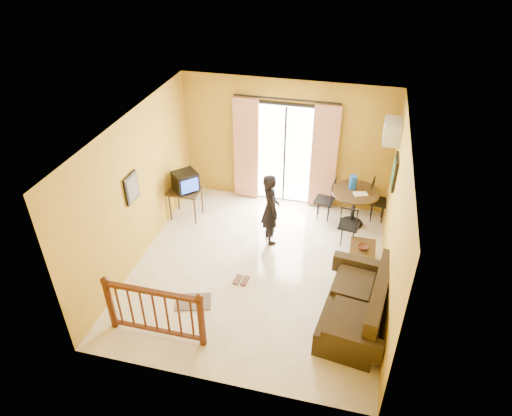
% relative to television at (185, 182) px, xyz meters
% --- Properties ---
extents(ground, '(5.00, 5.00, 0.00)m').
position_rel_television_xyz_m(ground, '(1.87, -1.31, -0.87)').
color(ground, beige).
rests_on(ground, ground).
extents(room_shell, '(5.00, 5.00, 5.00)m').
position_rel_television_xyz_m(room_shell, '(1.87, -1.31, 0.83)').
color(room_shell, white).
rests_on(room_shell, ground).
extents(balcony_door, '(2.25, 0.14, 2.46)m').
position_rel_television_xyz_m(balcony_door, '(1.87, 1.12, 0.31)').
color(balcony_door, black).
rests_on(balcony_door, ground).
extents(tv_table, '(0.67, 0.55, 0.66)m').
position_rel_television_xyz_m(tv_table, '(-0.03, 0.00, -0.29)').
color(tv_table, black).
rests_on(tv_table, ground).
extents(television, '(0.63, 0.63, 0.42)m').
position_rel_television_xyz_m(television, '(0.00, 0.00, 0.00)').
color(television, black).
rests_on(television, tv_table).
extents(picture_left, '(0.05, 0.42, 0.52)m').
position_rel_television_xyz_m(picture_left, '(-0.35, -1.51, 0.68)').
color(picture_left, black).
rests_on(picture_left, room_shell).
extents(dining_table, '(0.97, 0.97, 0.80)m').
position_rel_television_xyz_m(dining_table, '(3.46, 0.57, -0.23)').
color(dining_table, black).
rests_on(dining_table, ground).
extents(water_jug, '(0.16, 0.16, 0.29)m').
position_rel_television_xyz_m(water_jug, '(3.38, 0.68, 0.08)').
color(water_jug, '#1244AC').
rests_on(water_jug, dining_table).
extents(serving_tray, '(0.33, 0.27, 0.02)m').
position_rel_television_xyz_m(serving_tray, '(3.56, 0.47, -0.06)').
color(serving_tray, beige).
rests_on(serving_tray, dining_table).
extents(dining_chairs, '(1.57, 1.46, 0.95)m').
position_rel_television_xyz_m(dining_chairs, '(3.40, 0.45, -0.87)').
color(dining_chairs, black).
rests_on(dining_chairs, ground).
extents(air_conditioner, '(0.31, 0.60, 0.40)m').
position_rel_television_xyz_m(air_conditioner, '(3.96, 0.64, 1.28)').
color(air_conditioner, silver).
rests_on(air_conditioner, room_shell).
extents(botanical_print, '(0.05, 0.50, 0.60)m').
position_rel_television_xyz_m(botanical_print, '(4.08, -0.01, 0.78)').
color(botanical_print, black).
rests_on(botanical_print, room_shell).
extents(coffee_table, '(0.46, 0.83, 0.37)m').
position_rel_television_xyz_m(coffee_table, '(3.72, -0.80, -0.63)').
color(coffee_table, black).
rests_on(coffee_table, ground).
extents(bowl, '(0.25, 0.25, 0.06)m').
position_rel_television_xyz_m(bowl, '(3.72, -0.72, -0.47)').
color(bowl, '#50271B').
rests_on(bowl, coffee_table).
extents(sofa, '(1.12, 2.01, 0.91)m').
position_rel_television_xyz_m(sofa, '(3.73, -2.21, -0.53)').
color(sofa, black).
rests_on(sofa, ground).
extents(standing_person, '(0.57, 0.65, 1.50)m').
position_rel_television_xyz_m(standing_person, '(1.90, -0.40, -0.12)').
color(standing_person, black).
rests_on(standing_person, ground).
extents(stair_balustrade, '(1.63, 0.13, 1.04)m').
position_rel_television_xyz_m(stair_balustrade, '(0.72, -3.21, -0.31)').
color(stair_balustrade, '#471E0F').
rests_on(stair_balustrade, ground).
extents(doormat, '(0.69, 0.56, 0.02)m').
position_rel_television_xyz_m(doormat, '(1.00, -2.42, -0.86)').
color(doormat, '#5B5349').
rests_on(doormat, ground).
extents(sandals, '(0.26, 0.26, 0.03)m').
position_rel_television_xyz_m(sandals, '(1.65, -1.71, -0.86)').
color(sandals, '#50271B').
rests_on(sandals, ground).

